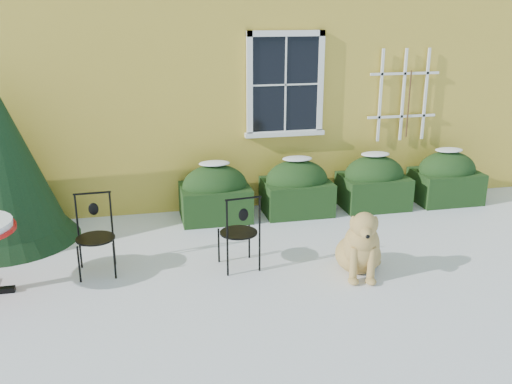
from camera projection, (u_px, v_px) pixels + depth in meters
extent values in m
plane|color=white|center=(275.00, 293.00, 6.54)|extent=(80.00, 80.00, 0.00)
cube|color=yellow|center=(195.00, 13.00, 12.11)|extent=(12.00, 8.00, 6.00)
cube|color=black|center=(285.00, 85.00, 8.86)|extent=(1.05, 0.03, 1.45)
cube|color=white|center=(286.00, 33.00, 8.62)|extent=(1.23, 0.06, 0.09)
cube|color=white|center=(285.00, 133.00, 9.09)|extent=(1.23, 0.06, 0.09)
cube|color=white|center=(250.00, 86.00, 8.74)|extent=(0.09, 0.06, 1.63)
cube|color=white|center=(320.00, 84.00, 8.97)|extent=(0.09, 0.06, 1.63)
cube|color=white|center=(286.00, 85.00, 8.84)|extent=(0.02, 0.02, 1.45)
cube|color=white|center=(286.00, 85.00, 8.84)|extent=(1.05, 0.02, 0.02)
cube|color=white|center=(285.00, 134.00, 9.09)|extent=(1.29, 0.14, 0.07)
cube|color=white|center=(380.00, 96.00, 9.24)|extent=(0.04, 0.03, 1.50)
cube|color=white|center=(403.00, 95.00, 9.32)|extent=(0.04, 0.03, 1.50)
cube|color=white|center=(426.00, 94.00, 9.41)|extent=(0.04, 0.03, 1.50)
cube|color=white|center=(402.00, 116.00, 9.43)|extent=(1.20, 0.03, 0.04)
cube|color=white|center=(405.00, 73.00, 9.22)|extent=(1.20, 0.03, 0.04)
cylinder|color=#472D19|center=(409.00, 104.00, 9.37)|extent=(0.02, 0.02, 1.10)
cube|color=black|center=(215.00, 202.00, 8.77)|extent=(1.05, 0.80, 0.52)
ellipsoid|color=black|center=(215.00, 186.00, 8.68)|extent=(1.00, 0.72, 0.67)
ellipsoid|color=white|center=(214.00, 163.00, 8.57)|extent=(0.47, 0.32, 0.06)
cube|color=black|center=(296.00, 197.00, 9.03)|extent=(1.05, 0.80, 0.52)
ellipsoid|color=black|center=(297.00, 181.00, 8.95)|extent=(1.00, 0.72, 0.67)
ellipsoid|color=white|center=(297.00, 159.00, 8.84)|extent=(0.47, 0.32, 0.06)
cube|color=black|center=(373.00, 191.00, 9.30)|extent=(1.05, 0.80, 0.52)
ellipsoid|color=black|center=(374.00, 176.00, 9.22)|extent=(1.00, 0.72, 0.67)
ellipsoid|color=white|center=(375.00, 154.00, 9.11)|extent=(0.47, 0.32, 0.06)
cube|color=black|center=(445.00, 186.00, 9.57)|extent=(1.05, 0.80, 0.52)
ellipsoid|color=black|center=(447.00, 171.00, 9.49)|extent=(1.00, 0.72, 0.67)
ellipsoid|color=white|center=(449.00, 150.00, 9.37)|extent=(0.47, 0.32, 0.06)
cone|color=black|center=(4.00, 201.00, 7.88)|extent=(1.96, 1.96, 1.14)
cylinder|color=black|center=(249.00, 241.00, 7.38)|extent=(0.02, 0.02, 0.46)
cylinder|color=black|center=(219.00, 245.00, 7.26)|extent=(0.02, 0.02, 0.46)
cylinder|color=black|center=(260.00, 254.00, 7.01)|extent=(0.02, 0.02, 0.46)
cylinder|color=black|center=(228.00, 258.00, 6.89)|extent=(0.02, 0.02, 0.46)
cylinder|color=black|center=(239.00, 232.00, 7.07)|extent=(0.47, 0.47, 0.02)
cylinder|color=black|center=(260.00, 217.00, 6.86)|extent=(0.02, 0.02, 0.51)
cylinder|color=black|center=(227.00, 221.00, 6.74)|extent=(0.02, 0.02, 0.51)
cylinder|color=black|center=(243.00, 198.00, 6.72)|extent=(0.45, 0.07, 0.02)
ellipsoid|color=black|center=(243.00, 215.00, 6.79)|extent=(0.13, 0.04, 0.16)
cylinder|color=black|center=(79.00, 264.00, 6.72)|extent=(0.02, 0.02, 0.46)
cylinder|color=black|center=(115.00, 261.00, 6.82)|extent=(0.02, 0.02, 0.46)
cylinder|color=black|center=(80.00, 251.00, 7.10)|extent=(0.02, 0.02, 0.46)
cylinder|color=black|center=(114.00, 248.00, 7.20)|extent=(0.02, 0.02, 0.46)
cylinder|color=black|center=(95.00, 238.00, 6.89)|extent=(0.47, 0.47, 0.02)
cylinder|color=black|center=(77.00, 214.00, 6.95)|extent=(0.02, 0.02, 0.51)
cylinder|color=black|center=(111.00, 211.00, 7.05)|extent=(0.02, 0.02, 0.51)
cylinder|color=black|center=(92.00, 193.00, 6.92)|extent=(0.45, 0.04, 0.02)
ellipsoid|color=black|center=(93.00, 209.00, 6.98)|extent=(0.12, 0.03, 0.16)
ellipsoid|color=tan|center=(358.00, 254.00, 7.06)|extent=(0.70, 0.74, 0.46)
ellipsoid|color=tan|center=(361.00, 245.00, 6.80)|extent=(0.51, 0.48, 0.57)
sphere|color=tan|center=(363.00, 238.00, 6.70)|extent=(0.35, 0.35, 0.35)
cylinder|color=tan|center=(354.00, 265.00, 6.72)|extent=(0.09, 0.09, 0.46)
cylinder|color=tan|center=(371.00, 265.00, 6.71)|extent=(0.09, 0.09, 0.46)
ellipsoid|color=tan|center=(353.00, 281.00, 6.73)|extent=(0.12, 0.16, 0.07)
ellipsoid|color=tan|center=(371.00, 281.00, 6.72)|extent=(0.12, 0.16, 0.07)
cylinder|color=tan|center=(363.00, 233.00, 6.67)|extent=(0.26, 0.30, 0.25)
sphere|color=tan|center=(365.00, 225.00, 6.58)|extent=(0.30, 0.30, 0.30)
ellipsoid|color=tan|center=(366.00, 233.00, 6.47)|extent=(0.19, 0.26, 0.13)
sphere|color=black|center=(368.00, 237.00, 6.37)|extent=(0.05, 0.05, 0.05)
ellipsoid|color=tan|center=(353.00, 223.00, 6.63)|extent=(0.10, 0.12, 0.19)
ellipsoid|color=tan|center=(375.00, 224.00, 6.62)|extent=(0.10, 0.12, 0.19)
cylinder|color=tan|center=(369.00, 257.00, 7.32)|extent=(0.18, 0.37, 0.08)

